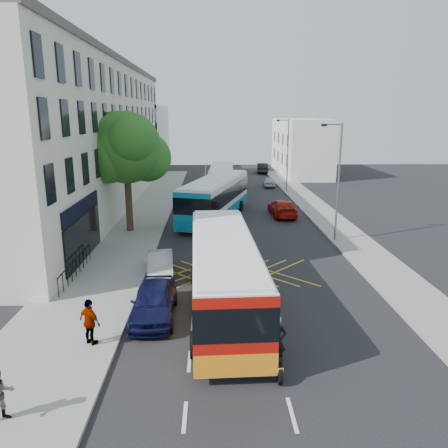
{
  "coord_description": "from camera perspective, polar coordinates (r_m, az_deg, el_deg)",
  "views": [
    {
      "loc": [
        -2.38,
        -17.15,
        8.72
      ],
      "look_at": [
        -1.59,
        8.6,
        2.2
      ],
      "focal_mm": 35.0,
      "sensor_mm": 36.0,
      "label": 1
    }
  ],
  "objects": [
    {
      "name": "pavement_right",
      "position": [
        34.73,
        14.82,
        -0.7
      ],
      "size": [
        3.0,
        70.0,
        0.15
      ],
      "primitive_type": "cube",
      "color": "gray",
      "rests_on": "ground"
    },
    {
      "name": "pedestrian_far",
      "position": [
        17.68,
        -17.12,
        -12.14
      ],
      "size": [
        1.13,
        0.98,
        1.83
      ],
      "primitive_type": "imported",
      "rotation": [
        0.0,
        0.0,
        2.53
      ],
      "color": "gray",
      "rests_on": "pavement_left"
    },
    {
      "name": "bus_near",
      "position": [
        19.73,
        -0.04,
        -6.41
      ],
      "size": [
        3.31,
        12.08,
        3.37
      ],
      "rotation": [
        0.0,
        0.0,
        0.04
      ],
      "color": "silver",
      "rests_on": "ground"
    },
    {
      "name": "distant_car_silver",
      "position": [
        54.11,
        5.91,
        5.5
      ],
      "size": [
        1.66,
        3.65,
        1.22
      ],
      "primitive_type": "imported",
      "rotation": [
        0.0,
        0.0,
        3.08
      ],
      "color": "#B8BCC0",
      "rests_on": "ground"
    },
    {
      "name": "pedestrian_near",
      "position": [
        14.73,
        -27.22,
        -19.33
      ],
      "size": [
        1.0,
        0.98,
        1.62
      ],
      "primitive_type": "imported",
      "rotation": [
        0.0,
        0.0,
        0.72
      ],
      "color": "gray",
      "rests_on": "pavement_left"
    },
    {
      "name": "pavement_left",
      "position": [
        33.85,
        -12.12,
        -0.92
      ],
      "size": [
        5.0,
        70.0,
        0.15
      ],
      "primitive_type": "cube",
      "color": "gray",
      "rests_on": "ground"
    },
    {
      "name": "railings",
      "position": [
        24.93,
        -18.82,
        -5.31
      ],
      "size": [
        0.08,
        5.6,
        1.14
      ],
      "primitive_type": null,
      "color": "black",
      "rests_on": "pavement_left"
    },
    {
      "name": "lamp_far",
      "position": [
        50.06,
        8.21,
        9.35
      ],
      "size": [
        1.45,
        0.15,
        8.0
      ],
      "color": "slate",
      "rests_on": "pavement_right"
    },
    {
      "name": "distant_car_grey",
      "position": [
        58.74,
        -0.2,
        6.37
      ],
      "size": [
        2.95,
        5.43,
        1.45
      ],
      "primitive_type": "imported",
      "rotation": [
        0.0,
        0.0,
        -0.11
      ],
      "color": "#414349",
      "rests_on": "ground"
    },
    {
      "name": "bus_far",
      "position": [
        48.9,
        -0.34,
        5.86
      ],
      "size": [
        3.16,
        11.1,
        3.09
      ],
      "rotation": [
        0.0,
        0.0,
        -0.05
      ],
      "color": "silver",
      "rests_on": "ground"
    },
    {
      "name": "distant_car_dark",
      "position": [
        66.91,
        5.05,
        7.31
      ],
      "size": [
        2.0,
        4.7,
        1.51
      ],
      "primitive_type": "imported",
      "rotation": [
        0.0,
        0.0,
        3.05
      ],
      "color": "black",
      "rests_on": "ground"
    },
    {
      "name": "parked_car_blue",
      "position": [
        19.62,
        -9.13,
        -9.86
      ],
      "size": [
        1.92,
        4.63,
        1.57
      ],
      "primitive_type": "imported",
      "rotation": [
        0.0,
        0.0,
        0.02
      ],
      "color": "#0D0E34",
      "rests_on": "ground"
    },
    {
      "name": "bus_mid",
      "position": [
        36.91,
        -1.12,
        3.44
      ],
      "size": [
        6.28,
        12.66,
        3.48
      ],
      "rotation": [
        0.0,
        0.0,
        -0.29
      ],
      "color": "silver",
      "rests_on": "ground"
    },
    {
      "name": "street_tree",
      "position": [
        32.79,
        -12.72,
        9.61
      ],
      "size": [
        6.3,
        5.7,
        8.8
      ],
      "color": "#382619",
      "rests_on": "pavement_left"
    },
    {
      "name": "terrace_far",
      "position": [
        73.18,
        -11.11,
        11.03
      ],
      "size": [
        8.0,
        20.0,
        10.0
      ],
      "primitive_type": "cube",
      "color": "silver",
      "rests_on": "ground"
    },
    {
      "name": "parked_car_silver",
      "position": [
        24.45,
        -8.3,
        -5.24
      ],
      "size": [
        1.75,
        4.02,
        1.28
      ],
      "primitive_type": "imported",
      "rotation": [
        0.0,
        0.0,
        0.1
      ],
      "color": "#9D9EA4",
      "rests_on": "ground"
    },
    {
      "name": "building_right",
      "position": [
        66.68,
        9.96,
        9.93
      ],
      "size": [
        6.0,
        18.0,
        8.0
      ],
      "primitive_type": "cube",
      "color": "silver",
      "rests_on": "ground"
    },
    {
      "name": "motorbike",
      "position": [
        15.75,
        6.81,
        -15.36
      ],
      "size": [
        0.7,
        2.35,
        2.08
      ],
      "rotation": [
        0.0,
        0.0,
        0.02
      ],
      "color": "black",
      "rests_on": "ground"
    },
    {
      "name": "terrace_main",
      "position": [
        43.28,
        -17.67,
        10.95
      ],
      "size": [
        8.3,
        45.0,
        13.5
      ],
      "color": "beige",
      "rests_on": "ground"
    },
    {
      "name": "lamp_near",
      "position": [
        30.67,
        14.57,
        6.06
      ],
      "size": [
        1.45,
        0.15,
        8.0
      ],
      "color": "slate",
      "rests_on": "pavement_right"
    },
    {
      "name": "red_hatchback",
      "position": [
        38.61,
        7.64,
        2.12
      ],
      "size": [
        2.16,
        5.02,
        1.44
      ],
      "primitive_type": "imported",
      "rotation": [
        0.0,
        0.0,
        3.17
      ],
      "color": "#9D1206",
      "rests_on": "ground"
    },
    {
      "name": "ground",
      "position": [
        19.39,
        5.61,
        -12.6
      ],
      "size": [
        120.0,
        120.0,
        0.0
      ],
      "primitive_type": "plane",
      "color": "black",
      "rests_on": "ground"
    }
  ]
}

